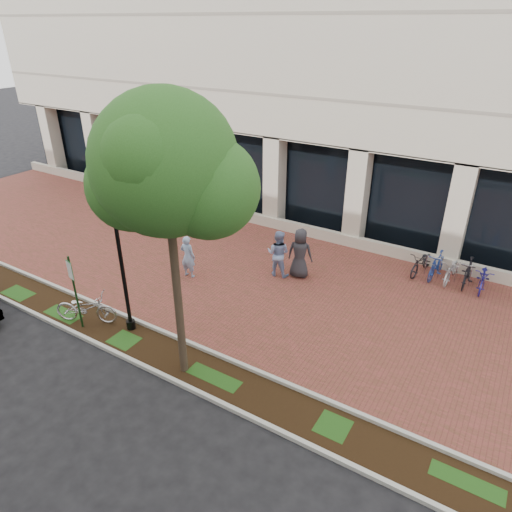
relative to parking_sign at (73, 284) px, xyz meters
The scene contains 13 objects.
ground 6.61m from the parking_sign, 61.16° to the left, with size 120.00×120.00×0.00m, color black.
brick_plaza 6.60m from the parking_sign, 61.16° to the left, with size 40.00×9.00×0.01m, color brown.
planting_strip 3.50m from the parking_sign, ahead, with size 40.00×1.50×0.01m, color black.
curb_plaza_side 3.63m from the parking_sign, 19.76° to the left, with size 40.00×0.12×0.12m, color beige.
curb_street_side 3.48m from the parking_sign, ahead, with size 40.00×0.12×0.12m, color beige.
parking_sign is the anchor object (origin of this frame).
lamppost 1.76m from the parking_sign, 29.39° to the left, with size 0.36×0.36×4.21m.
street_tree 5.82m from the parking_sign, ahead, with size 4.02×3.35×7.60m.
locked_bicycle 1.13m from the parking_sign, 103.51° to the left, with size 0.71×2.04×1.07m, color silver.
pedestrian_left 4.53m from the parking_sign, 79.29° to the left, with size 0.61×0.40×1.69m, color #8FADD5.
pedestrian_mid 7.30m from the parking_sign, 59.62° to the left, with size 0.89×0.70×1.84m, color #879CCA.
pedestrian_right 7.98m from the parking_sign, 56.21° to the left, with size 0.95×0.62×1.95m, color #2B2A30.
bike_rack_cluster 13.28m from the parking_sign, 44.45° to the left, with size 2.99×1.84×1.03m.
Camera 1 is at (7.91, -12.86, 8.76)m, focal length 32.00 mm.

